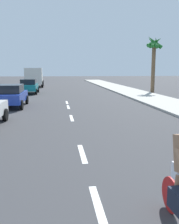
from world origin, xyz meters
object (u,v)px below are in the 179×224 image
parked_car_teal (29,86)px  palm_tree_far (154,50)px  parked_car_blue (11,95)px  delivery_truck (34,77)px

parked_car_teal → palm_tree_far: palm_tree_far is taller
parked_car_blue → delivery_truck: delivery_truck is taller
parked_car_blue → palm_tree_far: size_ratio=0.69×
parked_car_teal → delivery_truck: 10.91m
parked_car_teal → delivery_truck: bearing=92.0°
palm_tree_far → parked_car_blue: bearing=-146.1°
parked_car_teal → palm_tree_far: 14.18m
parked_car_blue → palm_tree_far: palm_tree_far is taller
palm_tree_far → parked_car_teal: bearing=176.7°
parked_car_blue → palm_tree_far: bearing=34.3°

